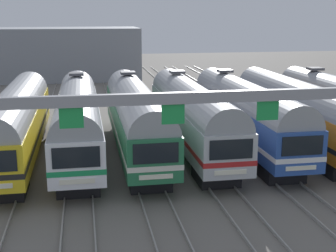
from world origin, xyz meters
The scene contains 10 objects.
ground_plane centered at (0.00, 0.00, 0.00)m, with size 160.00×160.00×0.00m, color slate.
track_bed centered at (0.00, 17.00, 0.07)m, with size 24.71×70.00×0.15m.
commuter_train_yellow centered at (-11.60, -0.01, 2.69)m, with size 2.88×18.06×4.77m.
commuter_train_white centered at (-7.73, 0.00, 2.69)m, with size 2.88×18.06×5.05m.
commuter_train_green centered at (-3.87, 0.00, 2.69)m, with size 2.88×18.06×5.05m.
commuter_train_stainless centered at (0.00, 0.00, 2.69)m, with size 2.88×18.06×5.05m.
commuter_train_blue centered at (3.87, 0.00, 2.69)m, with size 2.88×18.06×5.05m.
commuter_train_orange centered at (7.73, -0.01, 2.69)m, with size 2.88×18.06×4.77m.
catenary_gantry centered at (0.00, -13.50, 5.41)m, with size 28.44×0.44×6.97m.
maintenance_building centered at (-12.49, 39.25, 3.66)m, with size 26.64×10.00×7.33m, color gray.
Camera 1 is at (-7.22, -31.05, 9.45)m, focal length 50.47 mm.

